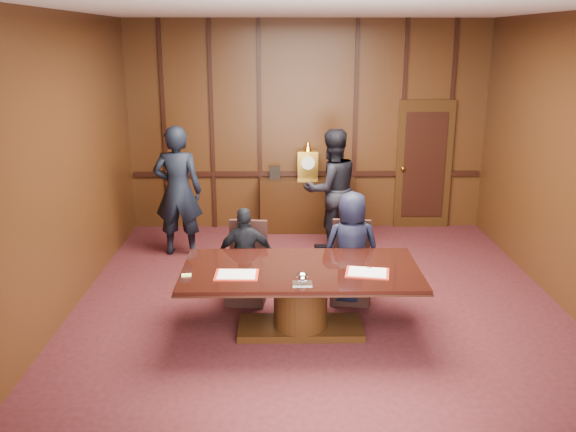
% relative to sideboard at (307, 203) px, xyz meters
% --- Properties ---
extents(room, '(7.00, 7.04, 3.50)m').
position_rel_sideboard_xyz_m(room, '(0.07, -3.12, 1.24)').
color(room, black).
rests_on(room, ground).
extents(sideboard, '(1.60, 0.45, 1.54)m').
position_rel_sideboard_xyz_m(sideboard, '(0.00, 0.00, 0.00)').
color(sideboard, black).
rests_on(sideboard, ground).
extents(conference_table, '(2.62, 1.32, 0.76)m').
position_rel_sideboard_xyz_m(conference_table, '(-0.24, -3.76, 0.02)').
color(conference_table, black).
rests_on(conference_table, ground).
extents(folder_left, '(0.47, 0.34, 0.02)m').
position_rel_sideboard_xyz_m(folder_left, '(-0.93, -3.97, 0.28)').
color(folder_left, '#AC1E0F').
rests_on(folder_left, conference_table).
extents(folder_right, '(0.51, 0.41, 0.02)m').
position_rel_sideboard_xyz_m(folder_right, '(0.47, -3.92, 0.28)').
color(folder_right, '#AC1E0F').
rests_on(folder_right, conference_table).
extents(inkstand, '(0.20, 0.14, 0.12)m').
position_rel_sideboard_xyz_m(inkstand, '(-0.24, -4.21, 0.33)').
color(inkstand, white).
rests_on(inkstand, conference_table).
extents(notepad, '(0.11, 0.08, 0.01)m').
position_rel_sideboard_xyz_m(notepad, '(-1.46, -3.97, 0.28)').
color(notepad, '#FFFA7C').
rests_on(notepad, conference_table).
extents(chair_left, '(0.53, 0.53, 0.99)m').
position_rel_sideboard_xyz_m(chair_left, '(-0.89, -2.88, -0.19)').
color(chair_left, black).
rests_on(chair_left, ground).
extents(chair_right, '(0.54, 0.54, 0.99)m').
position_rel_sideboard_xyz_m(chair_right, '(0.41, -2.88, -0.19)').
color(chair_right, black).
rests_on(chair_right, ground).
extents(signatory_left, '(0.74, 0.36, 1.22)m').
position_rel_sideboard_xyz_m(signatory_left, '(-0.89, -2.96, 0.13)').
color(signatory_left, black).
rests_on(signatory_left, ground).
extents(signatory_right, '(0.71, 0.48, 1.41)m').
position_rel_sideboard_xyz_m(signatory_right, '(0.41, -2.96, 0.22)').
color(signatory_right, black).
rests_on(signatory_right, ground).
extents(witness_left, '(0.74, 0.50, 1.97)m').
position_rel_sideboard_xyz_m(witness_left, '(-1.99, -1.15, 0.50)').
color(witness_left, black).
rests_on(witness_left, ground).
extents(witness_right, '(1.11, 0.99, 1.88)m').
position_rel_sideboard_xyz_m(witness_right, '(0.33, -0.88, 0.45)').
color(witness_right, black).
rests_on(witness_right, ground).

